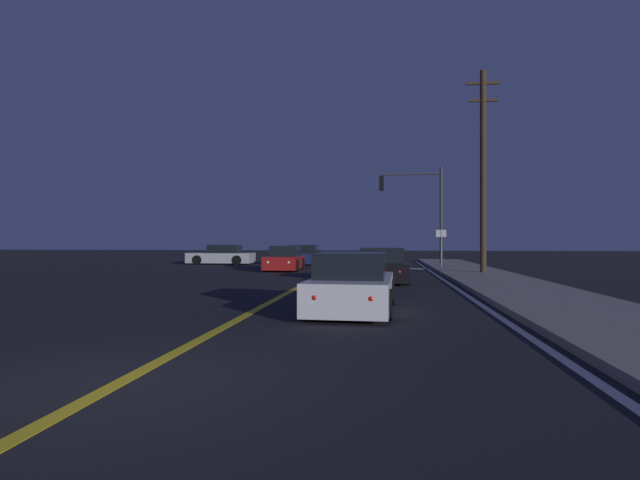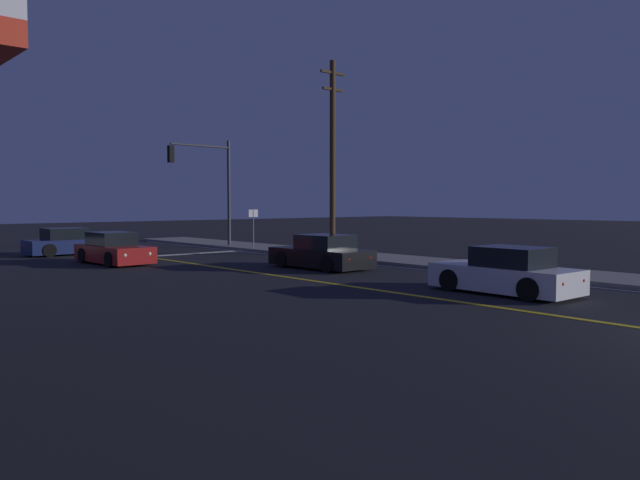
% 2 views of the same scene
% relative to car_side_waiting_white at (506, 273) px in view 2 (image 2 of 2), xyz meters
% --- Properties ---
extents(sidewalk_right, '(3.20, 46.51, 0.15)m').
position_rel_car_side_waiting_white_xyz_m(sidewalk_right, '(4.97, 6.69, -0.51)').
color(sidewalk_right, gray).
rests_on(sidewalk_right, ground).
extents(lane_line_center, '(0.20, 43.92, 0.01)m').
position_rel_car_side_waiting_white_xyz_m(lane_line_center, '(-2.23, 6.69, -0.57)').
color(lane_line_center, gold).
rests_on(lane_line_center, ground).
extents(lane_line_edge_right, '(0.16, 43.92, 0.01)m').
position_rel_car_side_waiting_white_xyz_m(lane_line_edge_right, '(3.12, 6.69, -0.57)').
color(lane_line_edge_right, silver).
rests_on(lane_line_edge_right, ground).
extents(stop_bar, '(5.60, 0.50, 0.01)m').
position_rel_car_side_waiting_white_xyz_m(stop_bar, '(0.57, 18.11, -0.57)').
color(stop_bar, silver).
rests_on(stop_bar, ground).
extents(car_side_waiting_white, '(1.95, 4.20, 1.34)m').
position_rel_car_side_waiting_white_xyz_m(car_side_waiting_white, '(0.00, 0.00, 0.00)').
color(car_side_waiting_white, silver).
rests_on(car_side_waiting_white, ground).
extents(car_parked_curb_red, '(1.95, 4.24, 1.34)m').
position_rel_car_side_waiting_white_xyz_m(car_parked_curb_red, '(-4.71, 15.77, -0.00)').
color(car_parked_curb_red, maroon).
rests_on(car_parked_curb_red, ground).
extents(car_following_oncoming_black, '(2.06, 4.32, 1.34)m').
position_rel_car_side_waiting_white_xyz_m(car_following_oncoming_black, '(0.60, 8.47, 0.00)').
color(car_following_oncoming_black, black).
rests_on(car_following_oncoming_black, ground).
extents(car_mid_block_navy, '(4.19, 1.89, 1.34)m').
position_rel_car_side_waiting_white_xyz_m(car_mid_block_navy, '(-4.50, 21.66, -0.00)').
color(car_mid_block_navy, navy).
rests_on(car_mid_block_navy, ground).
extents(traffic_signal_near_right, '(3.88, 0.28, 6.15)m').
position_rel_car_side_waiting_white_xyz_m(traffic_signal_near_right, '(2.84, 20.41, 3.51)').
color(traffic_signal_near_right, '#38383D').
rests_on(traffic_signal_near_right, ground).
extents(utility_pole_right, '(1.53, 0.28, 9.54)m').
position_rel_car_side_waiting_white_xyz_m(utility_pole_right, '(5.27, 12.84, 4.38)').
color(utility_pole_right, '#42301E').
rests_on(utility_pole_right, ground).
extents(street_sign_corner, '(0.56, 0.10, 2.28)m').
position_rel_car_side_waiting_white_xyz_m(street_sign_corner, '(3.87, 17.61, 0.96)').
color(street_sign_corner, slate).
rests_on(street_sign_corner, ground).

